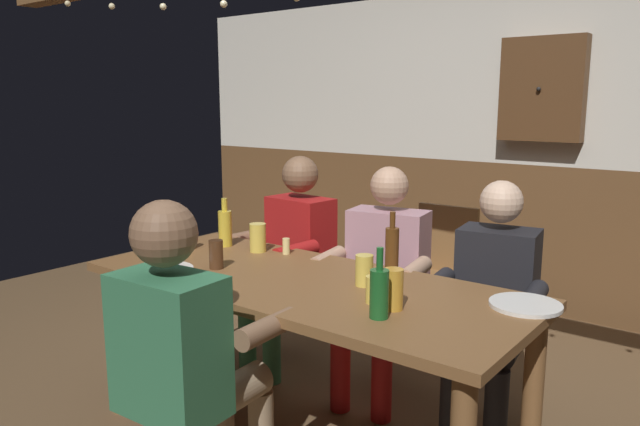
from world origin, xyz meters
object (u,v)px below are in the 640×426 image
(person_3, at_px, (186,348))
(table_candle, at_px, (286,246))
(plate_1, at_px, (525,305))
(person_2, at_px, (492,298))
(pint_glass_4, at_px, (393,289))
(plate_0, at_px, (162,270))
(bottle_1, at_px, (379,292))
(pint_glass_0, at_px, (216,254))
(dining_table, at_px, (302,303))
(chair_empty_near_left, at_px, (438,273))
(pint_glass_5, at_px, (364,270))
(person_0, at_px, (292,252))
(condiment_caddy, at_px, (208,283))
(wall_dart_cabinet, at_px, (542,89))
(pint_glass_2, at_px, (375,289))
(person_1, at_px, (382,273))
(pint_glass_1, at_px, (187,239))
(bottle_2, at_px, (225,227))
(pint_glass_3, at_px, (258,238))
(bottle_0, at_px, (392,251))

(person_3, xyz_separation_m, table_candle, (-0.33, 0.92, 0.14))
(plate_1, bearing_deg, person_2, 125.32)
(plate_1, relative_size, pint_glass_4, 1.74)
(plate_0, relative_size, bottle_1, 1.07)
(plate_1, xyz_separation_m, pint_glass_0, (-1.30, -0.34, 0.06))
(dining_table, distance_m, bottle_1, 0.58)
(chair_empty_near_left, relative_size, pint_glass_5, 6.80)
(plate_0, relative_size, plate_1, 1.03)
(person_0, xyz_separation_m, condiment_caddy, (0.38, -0.98, 0.12))
(person_3, relative_size, pint_glass_0, 9.12)
(person_2, height_order, condiment_caddy, person_2)
(table_candle, xyz_separation_m, plate_1, (1.22, -0.05, -0.03))
(wall_dart_cabinet, bearing_deg, table_candle, -105.39)
(chair_empty_near_left, xyz_separation_m, pint_glass_2, (0.45, -1.44, 0.35))
(dining_table, height_order, chair_empty_near_left, chair_empty_near_left)
(dining_table, distance_m, person_1, 0.63)
(table_candle, bearing_deg, dining_table, -40.65)
(person_2, xyz_separation_m, plate_0, (-1.17, -0.92, 0.13))
(pint_glass_1, bearing_deg, pint_glass_0, -22.16)
(condiment_caddy, distance_m, pint_glass_5, 0.64)
(pint_glass_2, bearing_deg, person_2, 74.79)
(bottle_1, bearing_deg, bottle_2, 160.96)
(person_1, height_order, pint_glass_4, person_1)
(dining_table, bearing_deg, pint_glass_1, 176.34)
(condiment_caddy, bearing_deg, pint_glass_1, 146.53)
(plate_0, bearing_deg, pint_glass_1, 124.48)
(pint_glass_3, bearing_deg, bottle_1, -23.62)
(person_2, height_order, pint_glass_3, person_2)
(person_1, distance_m, table_candle, 0.52)
(table_candle, distance_m, bottle_1, 0.98)
(person_1, height_order, pint_glass_3, person_1)
(dining_table, bearing_deg, pint_glass_3, 153.60)
(plate_0, distance_m, wall_dart_cabinet, 2.84)
(table_candle, relative_size, bottle_2, 0.31)
(chair_empty_near_left, bearing_deg, bottle_1, 107.71)
(bottle_0, distance_m, pint_glass_4, 0.43)
(plate_0, distance_m, bottle_1, 1.09)
(plate_1, relative_size, wall_dart_cabinet, 0.38)
(dining_table, bearing_deg, plate_0, -152.91)
(condiment_caddy, bearing_deg, bottle_2, 131.08)
(chair_empty_near_left, bearing_deg, bottle_2, 58.48)
(table_candle, relative_size, plate_0, 0.29)
(person_0, relative_size, person_2, 1.04)
(pint_glass_5, bearing_deg, table_candle, 161.53)
(person_3, relative_size, pint_glass_5, 9.31)
(pint_glass_3, bearing_deg, person_0, 105.93)
(pint_glass_5, bearing_deg, pint_glass_0, -163.86)
(chair_empty_near_left, relative_size, plate_1, 3.32)
(plate_0, distance_m, pint_glass_5, 0.91)
(bottle_1, bearing_deg, pint_glass_5, 131.39)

